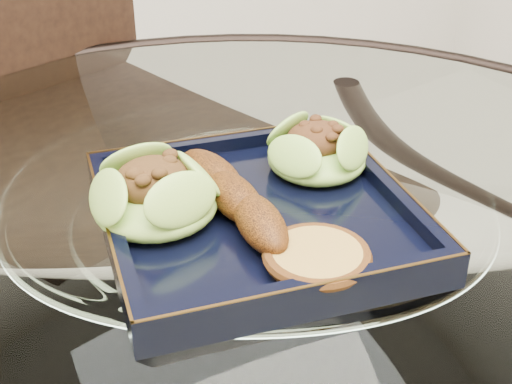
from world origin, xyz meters
name	(u,v)px	position (x,y,z in m)	size (l,w,h in m)	color
dining_table	(249,364)	(0.00, 0.00, 0.60)	(1.13, 1.13, 0.77)	white
dining_chair	(71,204)	(-0.09, 0.40, 0.59)	(0.59, 0.59, 1.06)	#311C10
navy_plate	(256,220)	(0.01, 0.00, 0.77)	(0.27, 0.27, 0.02)	black
lettuce_wrap_left	(155,198)	(-0.08, 0.03, 0.80)	(0.11, 0.11, 0.04)	#6BA12E
lettuce_wrap_right	(317,153)	(0.10, 0.05, 0.80)	(0.10, 0.10, 0.04)	#6FA830
roasted_plantain	(234,197)	(-0.01, 0.01, 0.80)	(0.18, 0.04, 0.03)	#69320B
crumb_patty	(317,258)	(0.02, -0.10, 0.79)	(0.08, 0.08, 0.01)	#BA8D3E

